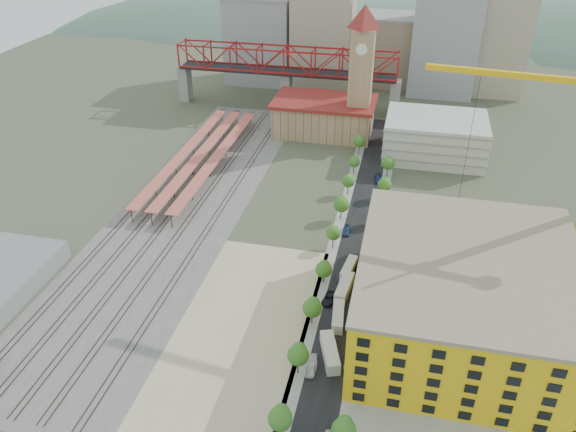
% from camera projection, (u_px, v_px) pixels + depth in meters
% --- Properties ---
extents(ground, '(400.00, 400.00, 0.00)m').
position_uv_depth(ground, '(290.00, 253.00, 146.64)').
color(ground, '#474C38').
rests_on(ground, ground).
extents(ballast_strip, '(36.00, 165.00, 0.06)m').
position_uv_depth(ballast_strip, '(186.00, 205.00, 168.01)').
color(ballast_strip, '#605E59').
rests_on(ballast_strip, ground).
extents(dirt_lot, '(28.00, 67.00, 0.06)m').
position_uv_depth(dirt_lot, '(240.00, 333.00, 121.10)').
color(dirt_lot, tan).
rests_on(dirt_lot, ground).
extents(street_asphalt, '(12.00, 170.00, 0.06)m').
position_uv_depth(street_asphalt, '(358.00, 230.00, 156.13)').
color(street_asphalt, black).
rests_on(street_asphalt, ground).
extents(sidewalk_west, '(3.00, 170.00, 0.04)m').
position_uv_depth(sidewalk_west, '(338.00, 228.00, 157.17)').
color(sidewalk_west, gray).
rests_on(sidewalk_west, ground).
extents(sidewalk_east, '(3.00, 170.00, 0.04)m').
position_uv_depth(sidewalk_east, '(378.00, 233.00, 155.10)').
color(sidewalk_east, gray).
rests_on(sidewalk_east, ground).
extents(construction_pad, '(50.00, 90.00, 0.06)m').
position_uv_depth(construction_pad, '(472.00, 331.00, 121.46)').
color(construction_pad, gray).
rests_on(construction_pad, ground).
extents(rail_tracks, '(26.56, 160.00, 0.18)m').
position_uv_depth(rail_tracks, '(180.00, 204.00, 168.28)').
color(rail_tracks, '#382B23').
rests_on(rail_tracks, ground).
extents(platform_canopies, '(16.00, 80.00, 4.12)m').
position_uv_depth(platform_canopies, '(201.00, 154.00, 189.84)').
color(platform_canopies, '#D25751').
rests_on(platform_canopies, ground).
extents(station_hall, '(38.00, 24.00, 13.10)m').
position_uv_depth(station_hall, '(324.00, 116.00, 212.53)').
color(station_hall, tan).
rests_on(station_hall, ground).
extents(clock_tower, '(12.00, 12.00, 52.00)m').
position_uv_depth(clock_tower, '(362.00, 62.00, 197.00)').
color(clock_tower, tan).
rests_on(clock_tower, ground).
extents(parking_garage, '(34.00, 26.00, 14.00)m').
position_uv_depth(parking_garage, '(435.00, 137.00, 194.63)').
color(parking_garage, silver).
rests_on(parking_garage, ground).
extents(truss_bridge, '(94.00, 9.60, 25.60)m').
position_uv_depth(truss_bridge, '(286.00, 64.00, 229.17)').
color(truss_bridge, gray).
rests_on(truss_bridge, ground).
extents(construction_building, '(44.60, 50.60, 18.80)m').
position_uv_depth(construction_building, '(465.00, 296.00, 117.17)').
color(construction_building, yellow).
rests_on(construction_building, ground).
extents(street_trees, '(15.40, 124.40, 8.00)m').
position_uv_depth(street_trees, '(353.00, 250.00, 147.80)').
color(street_trees, '#20611D').
rests_on(street_trees, ground).
extents(skyline, '(133.00, 46.00, 60.00)m').
position_uv_depth(skyline, '(375.00, 37.00, 252.14)').
color(skyline, '#9EA0A3').
rests_on(skyline, ground).
extents(distant_hills, '(647.00, 264.00, 227.00)m').
position_uv_depth(distant_hills, '(432.00, 148.00, 396.23)').
color(distant_hills, '#4C6B59').
rests_on(distant_hills, ground).
extents(site_trailer_a, '(5.77, 10.65, 2.82)m').
position_uv_depth(site_trailer_a, '(330.00, 352.00, 114.17)').
color(site_trailer_a, silver).
rests_on(site_trailer_a, ground).
extents(site_trailer_b, '(3.29, 9.41, 2.52)m').
position_uv_depth(site_trailer_b, '(338.00, 317.00, 123.69)').
color(site_trailer_b, silver).
rests_on(site_trailer_b, ground).
extents(site_trailer_c, '(3.69, 10.21, 2.73)m').
position_uv_depth(site_trailer_c, '(344.00, 288.00, 132.15)').
color(site_trailer_c, silver).
rests_on(site_trailer_c, ground).
extents(site_trailer_d, '(3.55, 8.99, 2.39)m').
position_uv_depth(site_trailer_d, '(349.00, 268.00, 139.02)').
color(site_trailer_d, silver).
rests_on(site_trailer_d, ground).
extents(car_0, '(1.95, 4.74, 1.61)m').
position_uv_depth(car_0, '(311.00, 368.00, 111.31)').
color(car_0, silver).
rests_on(car_0, ground).
extents(car_1, '(2.14, 4.60, 1.46)m').
position_uv_depth(car_1, '(313.00, 363.00, 112.72)').
color(car_1, '#A5A6AB').
rests_on(car_1, ground).
extents(car_2, '(3.30, 5.73, 1.50)m').
position_uv_depth(car_2, '(329.00, 299.00, 129.75)').
color(car_2, black).
rests_on(car_2, ground).
extents(car_3, '(2.08, 4.83, 1.39)m').
position_uv_depth(car_3, '(346.00, 231.00, 154.70)').
color(car_3, navy).
rests_on(car_3, ground).
extents(car_5, '(2.06, 4.89, 1.57)m').
position_uv_depth(car_5, '(355.00, 300.00, 129.37)').
color(car_5, '#ABAAB0').
rests_on(car_5, ground).
extents(car_6, '(3.24, 5.89, 1.56)m').
position_uv_depth(car_6, '(362.00, 266.00, 140.46)').
color(car_6, black).
rests_on(car_6, ground).
extents(car_7, '(2.68, 5.44, 1.52)m').
position_uv_depth(car_7, '(378.00, 179.00, 180.94)').
color(car_7, navy).
rests_on(car_7, ground).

